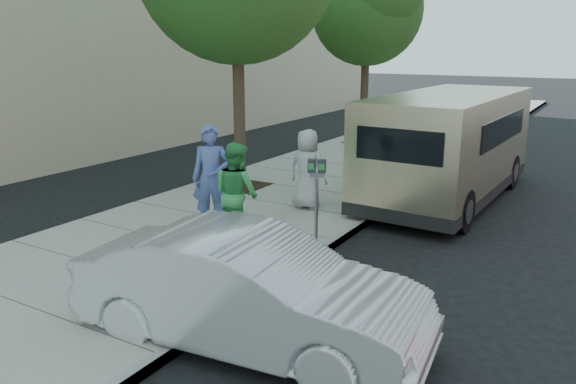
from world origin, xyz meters
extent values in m
plane|color=black|center=(0.00, 0.00, 0.00)|extent=(120.00, 120.00, 0.00)
cube|color=gray|center=(-1.00, 0.00, 0.07)|extent=(5.00, 60.00, 0.15)
cube|color=gray|center=(1.44, 0.00, 0.07)|extent=(0.12, 60.00, 0.16)
cube|color=black|center=(-2.30, 2.40, 0.15)|extent=(1.20, 1.20, 0.01)
cylinder|color=#38281E|center=(-2.30, 2.40, 2.13)|extent=(0.28, 0.28, 3.96)
cube|color=black|center=(-2.30, 10.00, 0.15)|extent=(1.20, 1.20, 0.01)
cylinder|color=#38281E|center=(-2.30, 10.00, 1.91)|extent=(0.28, 0.28, 3.52)
sphere|color=#1F4617|center=(-2.30, 10.00, 4.71)|extent=(3.80, 3.80, 3.80)
sphere|color=#1F4617|center=(-2.80, 10.50, 5.01)|extent=(2.66, 2.66, 2.66)
cylinder|color=gray|center=(1.25, -0.31, 0.75)|extent=(0.06, 0.06, 1.20)
cube|color=gray|center=(1.25, -0.31, 1.39)|extent=(0.24, 0.14, 0.09)
cube|color=#2D2D30|center=(1.16, -0.34, 1.54)|extent=(0.16, 0.14, 0.23)
cube|color=#2D2D30|center=(1.34, -0.28, 1.54)|extent=(0.16, 0.14, 0.23)
cube|color=beige|center=(2.30, 4.20, 1.36)|extent=(2.51, 6.19, 2.25)
cube|color=beige|center=(2.44, 7.53, 0.80)|extent=(2.10, 0.71, 0.96)
cube|color=black|center=(2.17, 1.15, 1.75)|extent=(1.69, 0.09, 0.62)
cylinder|color=black|center=(1.39, 6.26, 0.43)|extent=(0.33, 0.87, 0.86)
cylinder|color=black|center=(3.38, 6.17, 0.43)|extent=(0.33, 0.87, 0.86)
cylinder|color=black|center=(1.22, 2.11, 0.43)|extent=(0.33, 0.87, 0.86)
cylinder|color=black|center=(3.20, 2.03, 0.43)|extent=(0.33, 0.87, 0.86)
imported|color=silver|center=(2.09, -3.59, 0.71)|extent=(4.46, 1.95, 1.42)
imported|color=#4C60A3|center=(-0.80, -0.63, 1.14)|extent=(0.87, 0.77, 1.99)
imported|color=green|center=(0.04, -1.00, 1.05)|extent=(1.03, 0.90, 1.80)
imported|color=#AAABAD|center=(0.05, 1.54, 1.00)|extent=(0.85, 0.58, 1.70)
imported|color=slate|center=(1.06, 2.32, 0.99)|extent=(1.06, 0.85, 1.69)
camera|label=1|loc=(5.61, -8.64, 3.55)|focal=35.00mm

